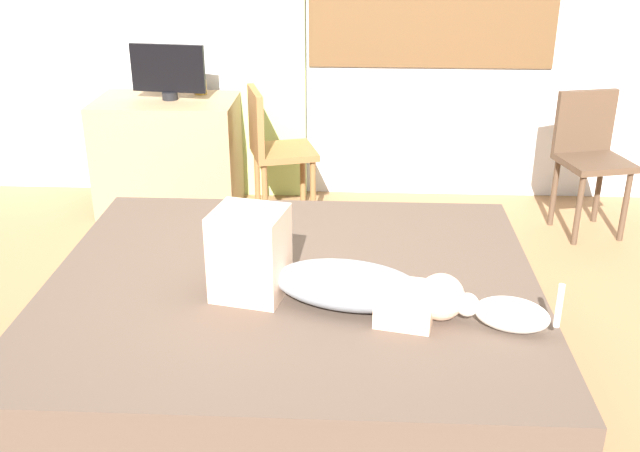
{
  "coord_description": "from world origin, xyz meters",
  "views": [
    {
      "loc": [
        0.2,
        -2.5,
        1.89
      ],
      "look_at": [
        0.06,
        0.31,
        0.67
      ],
      "focal_mm": 41.75,
      "sensor_mm": 36.0,
      "label": 1
    }
  ],
  "objects": [
    {
      "name": "ground_plane",
      "position": [
        0.0,
        0.0,
        0.0
      ],
      "size": [
        16.0,
        16.0,
        0.0
      ],
      "primitive_type": "plane",
      "color": "olive"
    },
    {
      "name": "bed",
      "position": [
        -0.04,
        0.11,
        0.25
      ],
      "size": [
        2.01,
        1.78,
        0.52
      ],
      "color": "brown",
      "rests_on": "ground"
    },
    {
      "name": "person_lying",
      "position": [
        0.09,
        -0.06,
        0.63
      ],
      "size": [
        0.94,
        0.43,
        0.34
      ],
      "color": "#8C939E",
      "rests_on": "bed"
    },
    {
      "name": "cat",
      "position": [
        0.74,
        -0.22,
        0.58
      ],
      "size": [
        0.35,
        0.18,
        0.21
      ],
      "color": "silver",
      "rests_on": "bed"
    },
    {
      "name": "desk",
      "position": [
        -1.02,
        2.12,
        0.37
      ],
      "size": [
        0.9,
        0.56,
        0.74
      ],
      "color": "#997A56",
      "rests_on": "ground"
    },
    {
      "name": "tv_monitor",
      "position": [
        -0.99,
        2.12,
        0.92
      ],
      "size": [
        0.48,
        0.1,
        0.35
      ],
      "color": "black",
      "rests_on": "desk"
    },
    {
      "name": "cup",
      "position": [
        -0.82,
        2.29,
        0.79
      ],
      "size": [
        0.08,
        0.08,
        0.09
      ],
      "primitive_type": "cylinder",
      "color": "gold",
      "rests_on": "desk"
    },
    {
      "name": "chair_by_desk",
      "position": [
        -0.31,
        1.92,
        0.51
      ],
      "size": [
        0.47,
        0.47,
        0.86
      ],
      "color": "brown",
      "rests_on": "ground"
    },
    {
      "name": "chair_spare",
      "position": [
        1.63,
        1.9,
        0.51
      ],
      "size": [
        0.46,
        0.46,
        0.86
      ],
      "color": "#4C3828",
      "rests_on": "ground"
    },
    {
      "name": "curtain_left",
      "position": [
        -0.36,
        2.4,
        1.16
      ],
      "size": [
        0.44,
        0.06,
        2.33
      ],
      "primitive_type": "cube",
      "color": "#ADCC75",
      "rests_on": "ground"
    }
  ]
}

